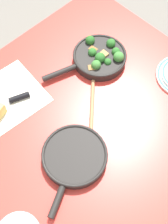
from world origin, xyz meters
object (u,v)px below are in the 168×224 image
object	(u,v)px
skillet_broccoli	(99,57)
wooden_spoon	(91,129)
skillet_eggs	(74,157)
grater_knife	(6,102)

from	to	relation	value
skillet_broccoli	wooden_spoon	size ratio (longest dim) A/B	1.30
skillet_eggs	grater_knife	xyz separation A→B (m)	(0.03, -0.36, -0.01)
skillet_broccoli	skillet_eggs	distance (m)	0.46
skillet_eggs	wooden_spoon	size ratio (longest dim) A/B	1.16
wooden_spoon	skillet_broccoli	bearing A→B (deg)	176.30
wooden_spoon	skillet_eggs	bearing A→B (deg)	-25.13
wooden_spoon	grater_knife	world-z (taller)	grater_knife
skillet_broccoli	wooden_spoon	xyz separation A→B (m)	(0.26, 0.21, -0.02)
skillet_broccoli	grater_knife	world-z (taller)	skillet_broccoli
skillet_broccoli	grater_knife	xyz separation A→B (m)	(0.42, -0.11, -0.02)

